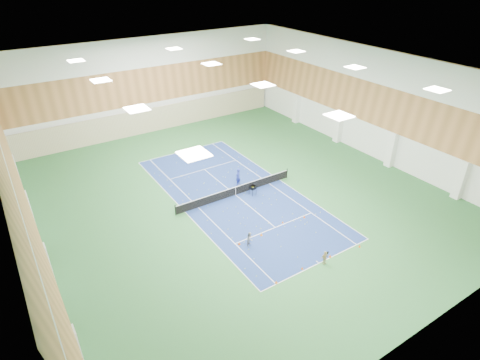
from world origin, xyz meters
The scene contains 22 objects.
ground centered at (0.00, 0.00, 0.00)m, with size 40.00×40.00×0.00m, color #2A6231.
room_shell centered at (0.00, 0.00, 6.00)m, with size 36.00×40.00×12.00m, color white, non-canonical shape.
wood_cladding centered at (0.00, 0.00, 8.00)m, with size 36.00×40.00×8.00m, color #B27642, non-canonical shape.
ceiling_light_grid centered at (0.00, 0.00, 11.92)m, with size 21.40×25.40×0.06m, color white, non-canonical shape.
court_surface centered at (0.00, 0.00, 0.01)m, with size 10.97×23.77×0.01m, color navy.
tennis_balls_scatter centered at (0.00, 0.00, 0.05)m, with size 10.57×22.77×0.07m, color #BCCF23, non-canonical shape.
tennis_net centered at (0.00, 0.00, 0.55)m, with size 12.80×0.10×1.10m, color black, non-canonical shape.
back_curtain centered at (0.00, 19.75, 1.60)m, with size 35.40×0.16×3.20m, color #C6B793.
door_left_a centered at (-17.92, -8.00, 1.10)m, with size 0.08×1.80×2.20m, color #593319.
door_left_b centered at (-17.92, 0.00, 1.10)m, with size 0.08×1.80×2.20m, color #593319.
coach centered at (1.29, 1.58, 0.92)m, with size 0.67×0.44×1.85m, color #202E96.
child_court centered at (-3.17, -7.14, 0.61)m, with size 0.60×0.46×1.23m, color gray.
child_apron centered at (0.31, -12.10, 0.58)m, with size 0.68×0.28×1.16m, color tan.
ball_cart centered at (1.46, -0.82, 0.49)m, with size 0.57×0.57×0.98m, color black, non-canonical shape.
cone_svc_a centered at (-3.88, -6.65, 0.12)m, with size 0.23×0.23×0.25m, color #D74E0B.
cone_svc_b centered at (-1.67, -6.65, 0.13)m, with size 0.23×0.23×0.25m, color orange.
cone_svc_c centered at (0.95, -6.22, 0.10)m, with size 0.18×0.18×0.20m, color #D95B0B.
cone_svc_d centered at (3.08, -6.63, 0.12)m, with size 0.22×0.22×0.24m, color #ED500C.
cone_base_a centered at (-4.04, -11.79, 0.12)m, with size 0.21×0.21×0.24m, color orange.
cone_base_b centered at (-1.51, -11.68, 0.10)m, with size 0.19×0.19×0.21m, color #D8590B.
cone_base_c centered at (1.21, -11.83, 0.12)m, with size 0.22×0.22×0.24m, color #FF5E0D.
cone_base_d centered at (4.08, -12.21, 0.11)m, with size 0.19×0.19×0.21m, color #F34D0C.
Camera 1 is at (-17.88, -28.32, 20.56)m, focal length 30.00 mm.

